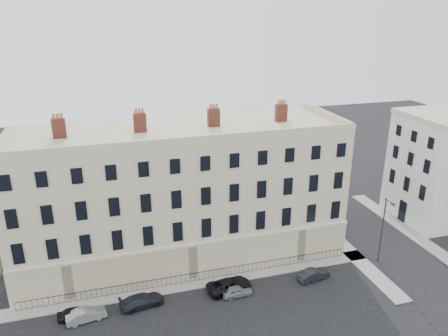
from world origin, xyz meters
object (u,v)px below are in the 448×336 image
at_px(car_e, 237,291).
at_px(streetlamp, 383,228).
at_px(car_c, 142,301).
at_px(car_d, 229,285).
at_px(car_f, 314,274).
at_px(car_b, 86,315).
at_px(car_a, 75,313).

height_order(car_e, streetlamp, streetlamp).
xyz_separation_m(car_c, car_d, (8.88, -0.06, 0.03)).
relative_size(car_d, car_e, 1.49).
height_order(car_c, car_f, car_c).
distance_m(car_b, car_f, 23.28).
bearing_deg(car_c, car_d, -99.90).
bearing_deg(car_e, car_a, 84.48).
bearing_deg(streetlamp, car_b, 172.76).
bearing_deg(streetlamp, car_d, 172.32).
bearing_deg(car_a, car_c, -94.61).
relative_size(car_a, car_e, 1.02).
bearing_deg(car_e, car_c, 81.98).
bearing_deg(streetlamp, car_f, 177.57).
distance_m(car_a, car_b, 1.16).
xyz_separation_m(car_c, car_f, (18.09, -0.67, -0.04)).
height_order(car_c, streetlamp, streetlamp).
height_order(car_c, car_e, car_c).
distance_m(car_a, car_c, 6.17).
bearing_deg(streetlamp, car_e, 175.64).
bearing_deg(car_e, streetlamp, -87.10).
relative_size(car_c, car_f, 1.21).
height_order(car_b, car_f, car_b).
xyz_separation_m(car_c, streetlamp, (26.80, 0.31, 3.78)).
bearing_deg(car_f, car_c, 78.22).
distance_m(car_a, car_d, 15.05).
height_order(car_d, car_f, car_d).
bearing_deg(car_a, car_f, -96.14).
height_order(car_b, car_d, car_d).
bearing_deg(car_a, streetlamp, -94.01).
distance_m(car_b, streetlamp, 32.22).
distance_m(car_b, car_c, 5.22).
height_order(car_a, car_d, car_d).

